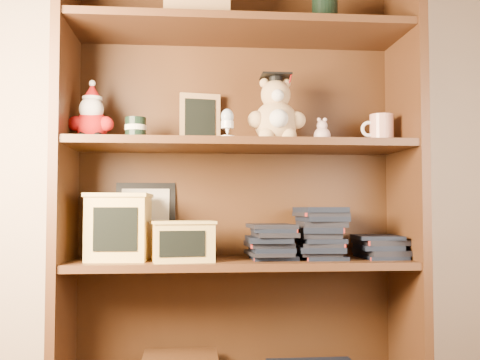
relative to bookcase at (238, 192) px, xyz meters
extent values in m
cube|color=tan|center=(0.13, 0.14, 0.47)|extent=(3.00, 0.04, 2.50)
cube|color=#472814|center=(-0.58, -0.05, 0.02)|extent=(0.03, 0.35, 1.60)
cube|color=#472814|center=(0.59, -0.05, 0.02)|extent=(0.03, 0.35, 1.60)
cube|color=#422511|center=(0.00, 0.11, 0.02)|extent=(1.20, 0.02, 1.60)
cube|color=#472814|center=(0.00, -0.05, 0.56)|extent=(1.14, 0.33, 0.02)
cube|color=#9E7547|center=(-0.15, -0.05, 0.63)|extent=(0.22, 0.18, 0.12)
cylinder|color=black|center=(0.30, -0.05, 0.63)|extent=(0.09, 0.09, 0.11)
cube|color=#472814|center=(0.00, -0.05, -0.24)|extent=(1.14, 0.33, 0.02)
cube|color=#472814|center=(0.00, -0.05, 0.16)|extent=(1.14, 0.33, 0.02)
sphere|color=#A50F0F|center=(-0.50, -0.05, 0.22)|extent=(0.11, 0.11, 0.11)
sphere|color=#A50F0F|center=(-0.55, -0.07, 0.23)|extent=(0.05, 0.05, 0.05)
sphere|color=#A50F0F|center=(-0.45, -0.07, 0.23)|extent=(0.05, 0.05, 0.05)
sphere|color=black|center=(-0.52, -0.08, 0.18)|extent=(0.04, 0.04, 0.04)
sphere|color=black|center=(-0.47, -0.08, 0.18)|extent=(0.04, 0.04, 0.04)
sphere|color=white|center=(-0.50, -0.06, 0.27)|extent=(0.08, 0.08, 0.08)
sphere|color=#D8B293|center=(-0.50, -0.05, 0.29)|extent=(0.06, 0.06, 0.06)
cone|color=#A50F0F|center=(-0.50, -0.05, 0.34)|extent=(0.06, 0.06, 0.05)
sphere|color=white|center=(-0.50, -0.05, 0.37)|extent=(0.02, 0.02, 0.02)
cylinder|color=white|center=(-0.50, -0.05, 0.31)|extent=(0.07, 0.07, 0.01)
cylinder|color=black|center=(-0.35, -0.05, 0.21)|extent=(0.07, 0.07, 0.08)
cylinder|color=beige|center=(-0.35, -0.05, 0.22)|extent=(0.07, 0.07, 0.02)
cube|color=#9E7547|center=(-0.13, 0.06, 0.27)|extent=(0.15, 0.04, 0.19)
cube|color=black|center=(-0.13, 0.05, 0.27)|extent=(0.11, 0.02, 0.15)
cube|color=#9E7547|center=(-0.13, 0.10, 0.19)|extent=(0.07, 0.07, 0.01)
cylinder|color=white|center=(-0.05, -0.13, 0.18)|extent=(0.05, 0.05, 0.01)
cone|color=white|center=(-0.05, -0.13, 0.20)|extent=(0.02, 0.02, 0.03)
cylinder|color=white|center=(-0.05, -0.13, 0.22)|extent=(0.04, 0.04, 0.02)
ellipsoid|color=#A7B7CB|center=(-0.05, -0.13, 0.25)|extent=(0.04, 0.04, 0.05)
sphere|color=tan|center=(0.13, -0.05, 0.24)|extent=(0.15, 0.15, 0.15)
sphere|color=white|center=(0.13, -0.11, 0.24)|extent=(0.06, 0.06, 0.06)
sphere|color=tan|center=(0.06, -0.07, 0.25)|extent=(0.06, 0.06, 0.06)
sphere|color=tan|center=(0.20, -0.07, 0.25)|extent=(0.06, 0.06, 0.06)
sphere|color=tan|center=(0.09, -0.09, 0.19)|extent=(0.05, 0.05, 0.05)
sphere|color=tan|center=(0.16, -0.09, 0.19)|extent=(0.05, 0.05, 0.05)
sphere|color=tan|center=(0.13, -0.05, 0.34)|extent=(0.10, 0.10, 0.10)
sphere|color=white|center=(0.13, -0.09, 0.33)|extent=(0.04, 0.04, 0.04)
sphere|color=tan|center=(0.09, -0.04, 0.38)|extent=(0.03, 0.03, 0.03)
sphere|color=tan|center=(0.16, -0.04, 0.38)|extent=(0.03, 0.03, 0.03)
cylinder|color=black|center=(0.13, -0.05, 0.39)|extent=(0.05, 0.05, 0.02)
cube|color=black|center=(0.13, -0.05, 0.40)|extent=(0.10, 0.10, 0.01)
cylinder|color=#A50F0F|center=(0.18, -0.07, 0.39)|extent=(0.00, 0.05, 0.03)
sphere|color=beige|center=(0.29, -0.05, 0.20)|extent=(0.06, 0.06, 0.06)
sphere|color=beige|center=(0.29, -0.05, 0.23)|extent=(0.04, 0.04, 0.04)
sphere|color=beige|center=(0.28, -0.05, 0.25)|extent=(0.01, 0.01, 0.01)
sphere|color=beige|center=(0.30, -0.05, 0.25)|extent=(0.01, 0.01, 0.01)
cylinder|color=silver|center=(0.50, -0.05, 0.22)|extent=(0.08, 0.08, 0.10)
torus|color=white|center=(0.46, -0.05, 0.22)|extent=(0.06, 0.01, 0.06)
cube|color=black|center=(-0.33, 0.09, -0.10)|extent=(0.21, 0.05, 0.27)
cube|color=beige|center=(-0.33, 0.08, -0.10)|extent=(0.17, 0.04, 0.22)
cube|color=#DAB559|center=(-0.40, -0.05, -0.12)|extent=(0.20, 0.20, 0.21)
cube|color=black|center=(-0.40, -0.15, -0.12)|extent=(0.14, 0.01, 0.14)
cube|color=#DAB559|center=(-0.40, -0.05, -0.01)|extent=(0.21, 0.21, 0.01)
cube|color=#DAB559|center=(-0.19, -0.12, -0.17)|extent=(0.21, 0.16, 0.12)
cube|color=black|center=(-0.19, -0.18, -0.17)|extent=(0.14, 0.02, 0.08)
cube|color=#DAB559|center=(-0.19, -0.12, -0.10)|extent=(0.22, 0.17, 0.01)
cube|color=black|center=(0.11, -0.05, -0.22)|extent=(0.14, 0.20, 0.02)
cube|color=black|center=(0.11, -0.05, -0.20)|extent=(0.14, 0.20, 0.02)
cube|color=black|center=(0.11, -0.05, -0.19)|extent=(0.14, 0.20, 0.02)
cube|color=black|center=(0.11, -0.05, -0.17)|extent=(0.14, 0.20, 0.02)
cube|color=black|center=(0.11, -0.05, -0.16)|extent=(0.14, 0.20, 0.02)
cube|color=black|center=(0.11, -0.05, -0.14)|extent=(0.14, 0.20, 0.02)
cube|color=black|center=(0.11, -0.05, -0.12)|extent=(0.14, 0.20, 0.02)
cube|color=black|center=(0.11, -0.05, -0.11)|extent=(0.14, 0.20, 0.02)
cube|color=black|center=(0.27, -0.05, -0.22)|extent=(0.14, 0.20, 0.02)
cube|color=black|center=(0.27, -0.05, -0.20)|extent=(0.14, 0.20, 0.02)
cube|color=black|center=(0.27, -0.05, -0.19)|extent=(0.14, 0.20, 0.02)
cube|color=black|center=(0.27, -0.05, -0.17)|extent=(0.14, 0.20, 0.02)
cube|color=black|center=(0.27, -0.05, -0.16)|extent=(0.14, 0.20, 0.02)
cube|color=black|center=(0.27, -0.05, -0.14)|extent=(0.14, 0.20, 0.02)
cube|color=black|center=(0.27, -0.05, -0.12)|extent=(0.14, 0.20, 0.02)
cube|color=black|center=(0.27, -0.05, -0.11)|extent=(0.14, 0.20, 0.02)
cube|color=black|center=(0.27, -0.05, -0.09)|extent=(0.14, 0.20, 0.02)
cube|color=black|center=(0.27, -0.05, -0.08)|extent=(0.14, 0.20, 0.02)
cube|color=black|center=(0.27, -0.05, -0.06)|extent=(0.14, 0.20, 0.02)
cube|color=black|center=(0.49, -0.05, -0.22)|extent=(0.14, 0.20, 0.02)
cube|color=black|center=(0.49, -0.05, -0.20)|extent=(0.14, 0.20, 0.02)
cube|color=black|center=(0.49, -0.05, -0.19)|extent=(0.14, 0.20, 0.02)
cube|color=black|center=(0.49, -0.05, -0.17)|extent=(0.14, 0.20, 0.02)
cube|color=black|center=(0.49, -0.05, -0.16)|extent=(0.14, 0.20, 0.02)
camera|label=1|loc=(-0.17, -1.96, -0.06)|focal=42.00mm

